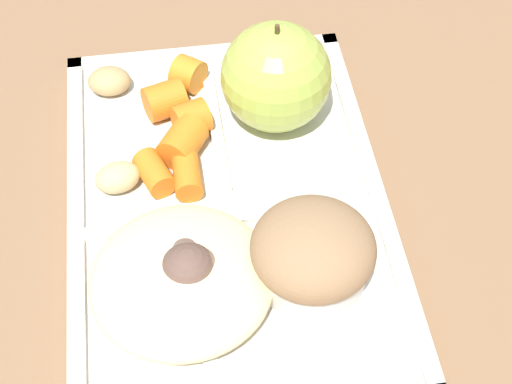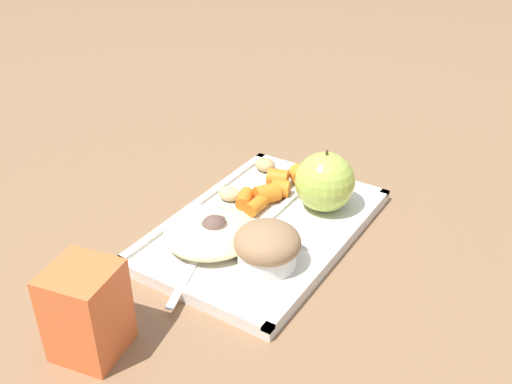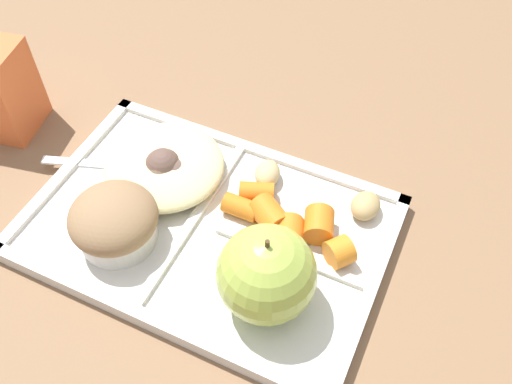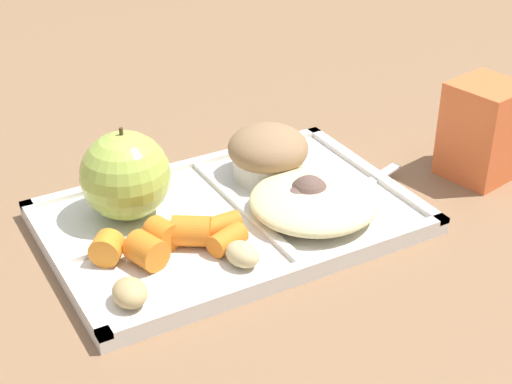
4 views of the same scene
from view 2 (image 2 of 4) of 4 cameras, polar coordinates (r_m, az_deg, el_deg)
The scene contains 18 objects.
ground at distance 0.78m, azimuth 0.74°, elevation -4.00°, with size 6.00×6.00×0.00m, color #846042.
lunch_tray at distance 0.78m, azimuth 0.76°, elevation -3.59°, with size 0.34×0.22×0.02m.
green_apple at distance 0.80m, azimuth 6.81°, elevation 1.01°, with size 0.08×0.08×0.09m.
bran_muffin at distance 0.69m, azimuth 1.12°, elevation -5.35°, with size 0.08×0.08×0.05m.
carrot_slice_center at distance 0.81m, azimuth -1.13°, elevation -0.68°, with size 0.02×0.02×0.03m, color orange.
carrot_slice_large at distance 0.86m, azimuth 2.17°, elevation 1.36°, with size 0.03×0.03×0.03m, color orange.
carrot_slice_edge at distance 0.82m, azimuth 1.10°, elevation -0.18°, with size 0.03×0.03×0.03m, color orange.
carrot_slice_near_corner at distance 0.80m, azimuth 0.03°, elevation -1.34°, with size 0.02×0.02×0.03m, color orange.
carrot_slice_diagonal at distance 0.87m, azimuth 4.25°, elevation 1.73°, with size 0.03×0.03×0.02m, color orange.
carrot_slice_tilted at distance 0.83m, azimuth 2.48°, elevation 0.35°, with size 0.03×0.03×0.02m, color orange.
potato_chunk_corner at distance 0.83m, azimuth -2.67°, elevation -0.17°, with size 0.03×0.03×0.02m, color tan.
potato_chunk_small at distance 0.90m, azimuth 0.89°, elevation 2.70°, with size 0.03×0.03×0.02m, color tan.
egg_noodle_pile at distance 0.74m, azimuth -4.53°, elevation -3.96°, with size 0.12×0.12×0.03m, color beige.
meatball_center at distance 0.74m, azimuth -4.12°, elevation -3.71°, with size 0.04×0.04×0.04m, color brown.
meatball_side at distance 0.73m, azimuth -3.71°, elevation -3.97°, with size 0.03×0.03×0.03m, color #755B4C.
meatball_front at distance 0.75m, azimuth -3.63°, elevation -3.49°, with size 0.03×0.03×0.03m, color brown.
plastic_fork at distance 0.71m, azimuth -6.24°, elevation -7.11°, with size 0.14×0.06×0.00m.
milk_carton at distance 0.61m, azimuth -16.36°, elevation -11.21°, with size 0.07×0.07×0.10m, color orange.
Camera 2 is at (0.55, 0.34, 0.45)m, focal length 40.54 mm.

